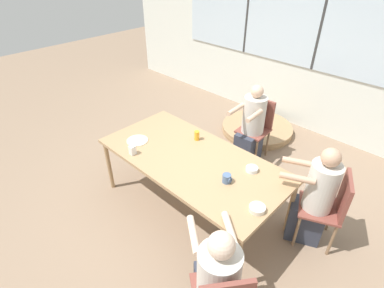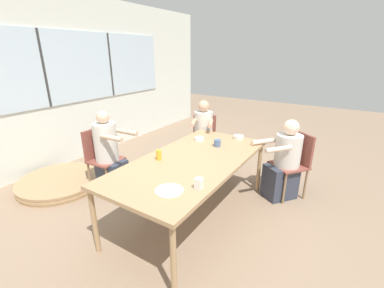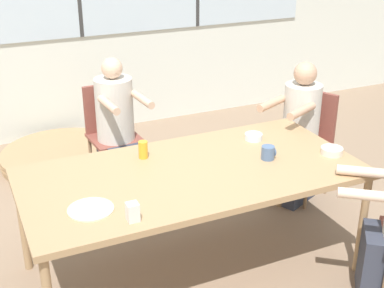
% 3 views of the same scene
% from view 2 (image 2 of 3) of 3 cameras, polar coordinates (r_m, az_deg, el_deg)
% --- Properties ---
extents(ground_plane, '(16.00, 16.00, 0.00)m').
position_cam_2_polar(ground_plane, '(3.25, 0.00, -15.51)').
color(ground_plane, '#8C725B').
extents(wall_back_with_windows, '(8.40, 0.08, 2.80)m').
position_cam_2_polar(wall_back_with_windows, '(4.75, -29.88, 11.74)').
color(wall_back_with_windows, silver).
rests_on(wall_back_with_windows, ground_plane).
extents(dining_table, '(2.11, 1.04, 0.74)m').
position_cam_2_polar(dining_table, '(2.90, 0.00, -4.23)').
color(dining_table, tan).
rests_on(dining_table, ground_plane).
extents(chair_for_woman_green_shirt, '(0.56, 0.56, 0.88)m').
position_cam_2_polar(chair_for_woman_green_shirt, '(3.70, 21.88, -3.10)').
color(chair_for_woman_green_shirt, brown).
rests_on(chair_for_woman_green_shirt, ground_plane).
extents(chair_for_man_blue_shirt, '(0.53, 0.53, 0.88)m').
position_cam_2_polar(chair_for_man_blue_shirt, '(4.32, 2.67, 1.62)').
color(chair_for_man_blue_shirt, brown).
rests_on(chair_for_man_blue_shirt, ground_plane).
extents(chair_for_man_teal_shirt, '(0.43, 0.43, 0.88)m').
position_cam_2_polar(chair_for_man_teal_shirt, '(3.83, -19.69, -2.02)').
color(chair_for_man_teal_shirt, brown).
rests_on(chair_for_man_teal_shirt, ground_plane).
extents(person_woman_green_shirt, '(0.67, 0.62, 1.08)m').
position_cam_2_polar(person_woman_green_shirt, '(3.61, 19.75, -4.22)').
color(person_woman_green_shirt, '#333847').
rests_on(person_woman_green_shirt, ground_plane).
extents(person_man_blue_shirt, '(0.60, 0.48, 1.17)m').
position_cam_2_polar(person_man_blue_shirt, '(4.17, 2.46, 0.94)').
color(person_man_blue_shirt, '#333847').
rests_on(person_man_blue_shirt, ground_plane).
extents(person_man_teal_shirt, '(0.36, 0.60, 1.16)m').
position_cam_2_polar(person_man_teal_shirt, '(3.72, -17.94, -2.62)').
color(person_man_teal_shirt, '#333847').
rests_on(person_man_teal_shirt, ground_plane).
extents(coffee_mug, '(0.09, 0.09, 0.09)m').
position_cam_2_polar(coffee_mug, '(3.26, 5.66, 0.23)').
color(coffee_mug, slate).
rests_on(coffee_mug, dining_table).
extents(juice_glass, '(0.06, 0.06, 0.12)m').
position_cam_2_polar(juice_glass, '(2.87, -7.38, -2.42)').
color(juice_glass, gold).
rests_on(juice_glass, dining_table).
extents(milk_carton_small, '(0.06, 0.06, 0.10)m').
position_cam_2_polar(milk_carton_small, '(2.27, 1.52, -8.75)').
color(milk_carton_small, silver).
rests_on(milk_carton_small, dining_table).
extents(bowl_white_shallow, '(0.12, 0.12, 0.04)m').
position_cam_2_polar(bowl_white_shallow, '(3.48, 1.61, 1.18)').
color(bowl_white_shallow, silver).
rests_on(bowl_white_shallow, dining_table).
extents(bowl_cereal, '(0.14, 0.14, 0.04)m').
position_cam_2_polar(bowl_cereal, '(3.60, 10.31, 1.50)').
color(bowl_cereal, silver).
rests_on(bowl_cereal, dining_table).
extents(plate_tortillas, '(0.25, 0.25, 0.01)m').
position_cam_2_polar(plate_tortillas, '(2.26, -5.10, -10.26)').
color(plate_tortillas, beige).
rests_on(plate_tortillas, dining_table).
extents(folded_table_stack, '(1.17, 1.17, 0.12)m').
position_cam_2_polar(folded_table_stack, '(4.30, -27.12, -7.51)').
color(folded_table_stack, tan).
rests_on(folded_table_stack, ground_plane).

